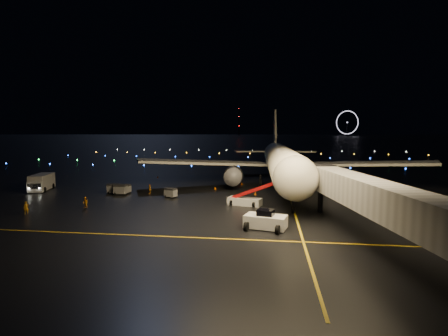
% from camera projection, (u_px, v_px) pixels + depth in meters
% --- Properties ---
extents(ground, '(2000.00, 2000.00, 0.00)m').
position_uv_depth(ground, '(261.00, 142.00, 342.25)').
color(ground, black).
rests_on(ground, ground).
extents(lane_centre, '(0.25, 80.00, 0.02)m').
position_uv_depth(lane_centre, '(289.00, 196.00, 59.71)').
color(lane_centre, gold).
rests_on(lane_centre, ground).
extents(lane_cross, '(60.00, 0.25, 0.02)m').
position_uv_depth(lane_cross, '(141.00, 235.00, 37.25)').
color(lane_cross, gold).
rests_on(lane_cross, ground).
extents(airliner, '(60.98, 58.14, 16.71)m').
position_uv_depth(airliner, '(281.00, 144.00, 71.73)').
color(airliner, silver).
rests_on(airliner, ground).
extents(pushback_tug, '(5.13, 3.52, 2.22)m').
position_uv_depth(pushback_tug, '(266.00, 219.00, 39.78)').
color(pushback_tug, silver).
rests_on(pushback_tug, ground).
extents(belt_loader, '(7.61, 4.03, 3.56)m').
position_uv_depth(belt_loader, '(245.00, 193.00, 52.34)').
color(belt_loader, silver).
rests_on(belt_loader, ground).
extents(service_truck, '(4.66, 8.66, 3.05)m').
position_uv_depth(service_truck, '(42.00, 182.00, 65.50)').
color(service_truck, silver).
rests_on(service_truck, ground).
extents(crew_a, '(0.76, 0.73, 1.76)m').
position_uv_depth(crew_a, '(26.00, 208.00, 46.59)').
color(crew_a, orange).
rests_on(crew_a, ground).
extents(crew_b, '(0.94, 0.81, 1.67)m').
position_uv_depth(crew_b, '(85.00, 203.00, 50.23)').
color(crew_b, orange).
rests_on(crew_b, ground).
extents(crew_c, '(0.75, 1.07, 1.69)m').
position_uv_depth(crew_c, '(150.00, 189.00, 61.78)').
color(crew_c, orange).
rests_on(crew_c, ground).
extents(safety_cone_0, '(0.59, 0.59, 0.52)m').
position_uv_depth(safety_cone_0, '(255.00, 193.00, 60.72)').
color(safety_cone_0, '#E85800').
rests_on(safety_cone_0, ground).
extents(safety_cone_1, '(0.54, 0.54, 0.50)m').
position_uv_depth(safety_cone_1, '(242.00, 183.00, 72.33)').
color(safety_cone_1, '#E85800').
rests_on(safety_cone_1, ground).
extents(safety_cone_2, '(0.57, 0.57, 0.50)m').
position_uv_depth(safety_cone_2, '(215.00, 188.00, 66.41)').
color(safety_cone_2, '#E85800').
rests_on(safety_cone_2, ground).
extents(safety_cone_3, '(0.41, 0.41, 0.45)m').
position_uv_depth(safety_cone_3, '(158.00, 177.00, 82.76)').
color(safety_cone_3, '#E85800').
rests_on(safety_cone_3, ground).
extents(ferris_wheel, '(49.33, 16.80, 52.00)m').
position_uv_depth(ferris_wheel, '(347.00, 123.00, 731.73)').
color(ferris_wheel, black).
rests_on(ferris_wheel, ground).
extents(radio_mast, '(1.80, 1.80, 64.00)m').
position_uv_depth(radio_mast, '(239.00, 121.00, 780.35)').
color(radio_mast, black).
rests_on(radio_mast, ground).
extents(taxiway_lights, '(164.00, 92.00, 0.36)m').
position_uv_depth(taxiway_lights, '(250.00, 156.00, 150.96)').
color(taxiway_lights, black).
rests_on(taxiway_lights, ground).
extents(baggage_cart_0, '(2.19, 1.86, 1.57)m').
position_uv_depth(baggage_cart_0, '(171.00, 193.00, 58.38)').
color(baggage_cart_0, slate).
rests_on(baggage_cart_0, ground).
extents(baggage_cart_1, '(2.02, 1.59, 1.54)m').
position_uv_depth(baggage_cart_1, '(125.00, 189.00, 62.62)').
color(baggage_cart_1, slate).
rests_on(baggage_cart_1, ground).
extents(baggage_cart_2, '(2.14, 1.52, 1.79)m').
position_uv_depth(baggage_cart_2, '(121.00, 189.00, 61.05)').
color(baggage_cart_2, slate).
rests_on(baggage_cart_2, ground).
extents(baggage_cart_3, '(2.33, 1.98, 1.68)m').
position_uv_depth(baggage_cart_3, '(113.00, 189.00, 62.30)').
color(baggage_cart_3, slate).
rests_on(baggage_cart_3, ground).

